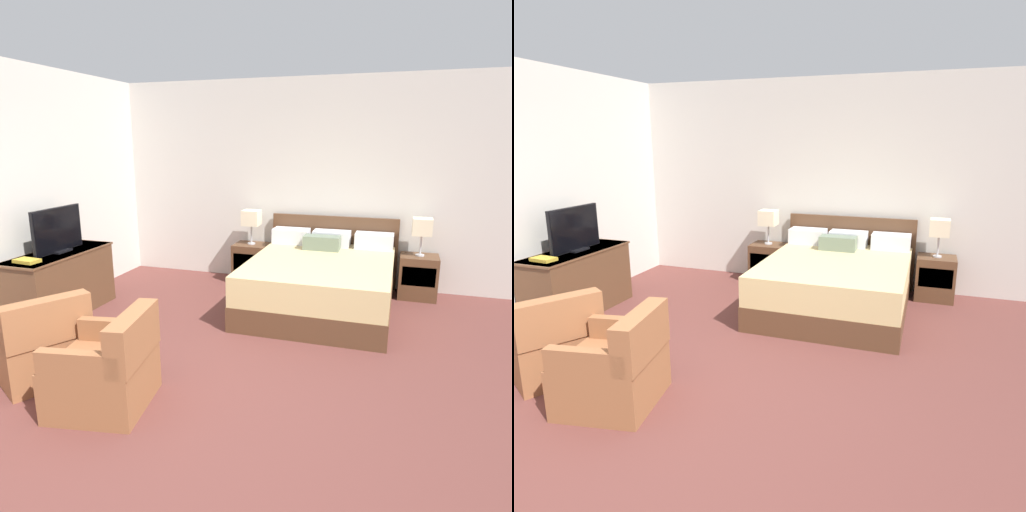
% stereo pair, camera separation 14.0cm
% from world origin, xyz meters
% --- Properties ---
extents(ground_plane, '(10.93, 10.93, 0.00)m').
position_xyz_m(ground_plane, '(0.00, 0.00, 0.00)').
color(ground_plane, brown).
extents(wall_back, '(6.22, 0.06, 2.82)m').
position_xyz_m(wall_back, '(0.00, 3.67, 1.41)').
color(wall_back, beige).
rests_on(wall_back, ground).
extents(wall_left, '(0.06, 5.44, 2.82)m').
position_xyz_m(wall_left, '(-2.54, 1.52, 1.41)').
color(wall_left, beige).
rests_on(wall_left, ground).
extents(bed, '(1.73, 2.04, 0.98)m').
position_xyz_m(bed, '(0.63, 2.63, 0.33)').
color(bed, brown).
rests_on(bed, ground).
extents(nightstand_left, '(0.47, 0.41, 0.56)m').
position_xyz_m(nightstand_left, '(-0.50, 3.37, 0.28)').
color(nightstand_left, brown).
rests_on(nightstand_left, ground).
extents(nightstand_right, '(0.47, 0.41, 0.56)m').
position_xyz_m(nightstand_right, '(1.76, 3.37, 0.28)').
color(nightstand_right, brown).
rests_on(nightstand_right, ground).
extents(table_lamp_left, '(0.24, 0.24, 0.48)m').
position_xyz_m(table_lamp_left, '(-0.50, 3.38, 0.93)').
color(table_lamp_left, '#B7B7BC').
rests_on(table_lamp_left, nightstand_left).
extents(table_lamp_right, '(0.24, 0.24, 0.48)m').
position_xyz_m(table_lamp_right, '(1.76, 3.38, 0.93)').
color(table_lamp_right, '#B7B7BC').
rests_on(table_lamp_right, nightstand_right).
extents(dresser, '(0.54, 1.34, 0.74)m').
position_xyz_m(dresser, '(-2.22, 1.50, 0.38)').
color(dresser, brown).
rests_on(dresser, ground).
extents(tv, '(0.18, 0.75, 0.51)m').
position_xyz_m(tv, '(-2.22, 1.53, 0.99)').
color(tv, black).
rests_on(tv, dresser).
extents(book_red_cover, '(0.27, 0.18, 0.04)m').
position_xyz_m(book_red_cover, '(-2.21, 1.03, 0.76)').
color(book_red_cover, gold).
rests_on(book_red_cover, dresser).
extents(armchair_by_window, '(0.94, 0.94, 0.76)m').
position_xyz_m(armchair_by_window, '(-1.35, 0.22, 0.28)').
color(armchair_by_window, '#935B38').
rests_on(armchair_by_window, ground).
extents(armchair_companion, '(0.80, 0.79, 0.76)m').
position_xyz_m(armchair_companion, '(-0.55, 0.01, 0.28)').
color(armchair_companion, '#935B38').
rests_on(armchair_companion, ground).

